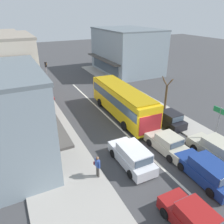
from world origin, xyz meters
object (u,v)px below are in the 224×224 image
object	(u,v)px
parked_hatchback_kerb_second	(169,119)
wagon_behind_bus_near	(207,171)
pedestrian_far_walker	(48,97)
wagon_queue_gap_filler	(132,156)
city_bus	(122,100)
traffic_light_downstreet	(47,72)
pedestrian_with_handbag_near	(97,165)
parked_wagon_kerb_rear	(117,88)
parked_wagon_kerb_third	(139,101)
directional_road_sign	(219,118)
parked_wagon_kerb_front	(218,150)
hatchback_behind_bus_mid	(193,219)
street_tree_right	(166,96)
sedan_queue_far_back	(168,144)
pedestrian_browsing_midblock	(51,99)

from	to	relation	value
parked_hatchback_kerb_second	wagon_behind_bus_near	bearing A→B (deg)	-111.08
pedestrian_far_walker	wagon_queue_gap_filler	bearing A→B (deg)	-77.36
city_bus	parked_hatchback_kerb_second	world-z (taller)	city_bus
traffic_light_downstreet	wagon_behind_bus_near	bearing A→B (deg)	-75.67
city_bus	pedestrian_with_handbag_near	xyz separation A→B (m)	(-6.19, -7.83, -0.81)
wagon_queue_gap_filler	parked_hatchback_kerb_second	xyz separation A→B (m)	(6.47, 3.59, -0.04)
parked_wagon_kerb_rear	pedestrian_with_handbag_near	size ratio (longest dim) A/B	2.79
pedestrian_far_walker	city_bus	bearing A→B (deg)	-45.65
parked_wagon_kerb_third	directional_road_sign	size ratio (longest dim) A/B	1.26
parked_wagon_kerb_front	parked_hatchback_kerb_second	distance (m)	5.88
wagon_queue_gap_filler	pedestrian_far_walker	distance (m)	14.67
traffic_light_downstreet	pedestrian_with_handbag_near	world-z (taller)	traffic_light_downstreet
parked_wagon_kerb_rear	pedestrian_with_handbag_near	distance (m)	17.11
wagon_queue_gap_filler	parked_wagon_kerb_front	bearing A→B (deg)	-19.82
hatchback_behind_bus_mid	street_tree_right	distance (m)	14.67
sedan_queue_far_back	directional_road_sign	bearing A→B (deg)	-16.97
hatchback_behind_bus_mid	directional_road_sign	xyz separation A→B (m)	(7.46, 5.00, 1.97)
wagon_queue_gap_filler	city_bus	bearing A→B (deg)	66.41
wagon_queue_gap_filler	pedestrian_browsing_midblock	size ratio (longest dim) A/B	2.77
traffic_light_downstreet	pedestrian_browsing_midblock	bearing A→B (deg)	-98.26
sedan_queue_far_back	wagon_queue_gap_filler	world-z (taller)	wagon_queue_gap_filler
parked_wagon_kerb_rear	parked_hatchback_kerb_second	bearing A→B (deg)	-88.91
parked_wagon_kerb_third	street_tree_right	size ratio (longest dim) A/B	1.11
wagon_behind_bus_near	street_tree_right	distance (m)	10.89
sedan_queue_far_back	traffic_light_downstreet	bearing A→B (deg)	106.75
hatchback_behind_bus_mid	pedestrian_far_walker	bearing A→B (deg)	99.12
parked_wagon_kerb_third	parked_wagon_kerb_rear	size ratio (longest dim) A/B	1.00
pedestrian_browsing_midblock	pedestrian_far_walker	bearing A→B (deg)	97.60
parked_wagon_kerb_front	pedestrian_browsing_midblock	xyz separation A→B (m)	(-9.42, 15.54, 0.32)
hatchback_behind_bus_mid	pedestrian_browsing_midblock	xyz separation A→B (m)	(-3.12, 19.27, 0.36)
hatchback_behind_bus_mid	traffic_light_downstreet	bearing A→B (deg)	95.09
wagon_queue_gap_filler	parked_wagon_kerb_front	distance (m)	6.76
pedestrian_with_handbag_near	parked_wagon_kerb_rear	bearing A→B (deg)	57.76
wagon_behind_bus_near	parked_wagon_kerb_front	size ratio (longest dim) A/B	1.00
street_tree_right	hatchback_behind_bus_mid	bearing A→B (deg)	-123.13
parked_wagon_kerb_third	parked_wagon_kerb_rear	distance (m)	5.46
wagon_queue_gap_filler	wagon_behind_bus_near	xyz separation A→B (m)	(3.66, -3.69, 0.00)
parked_wagon_kerb_front	pedestrian_with_handbag_near	bearing A→B (deg)	167.29
wagon_behind_bus_near	traffic_light_downstreet	size ratio (longest dim) A/B	1.09
directional_road_sign	pedestrian_browsing_midblock	size ratio (longest dim) A/B	2.21
hatchback_behind_bus_mid	parked_wagon_kerb_rear	world-z (taller)	parked_wagon_kerb_rear
street_tree_right	pedestrian_far_walker	xyz separation A→B (m)	(-11.25, 8.09, -0.91)
parked_wagon_kerb_front	pedestrian_far_walker	world-z (taller)	pedestrian_far_walker
hatchback_behind_bus_mid	parked_wagon_kerb_rear	xyz separation A→B (m)	(6.21, 20.29, 0.04)
parked_hatchback_kerb_second	directional_road_sign	bearing A→B (deg)	-77.19
wagon_behind_bus_near	pedestrian_browsing_midblock	bearing A→B (deg)	111.67
parked_wagon_kerb_rear	pedestrian_browsing_midblock	bearing A→B (deg)	-173.80
wagon_queue_gap_filler	pedestrian_with_handbag_near	distance (m)	2.89
wagon_queue_gap_filler	parked_hatchback_kerb_second	world-z (taller)	wagon_queue_gap_filler
sedan_queue_far_back	wagon_behind_bus_near	distance (m)	3.88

